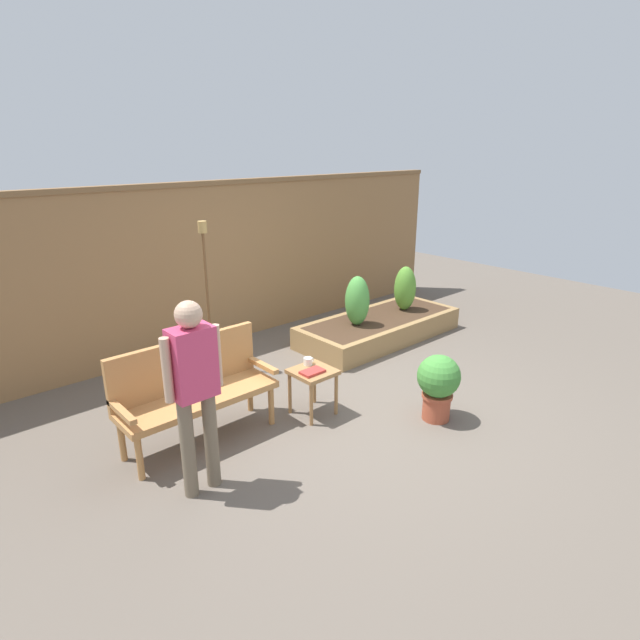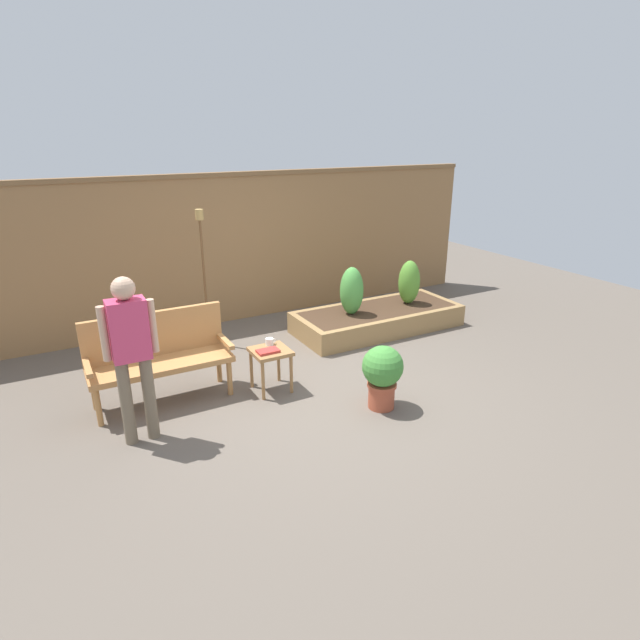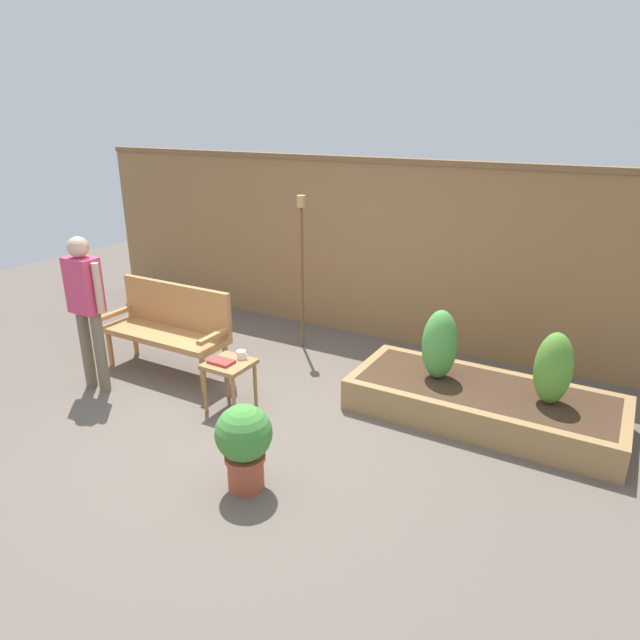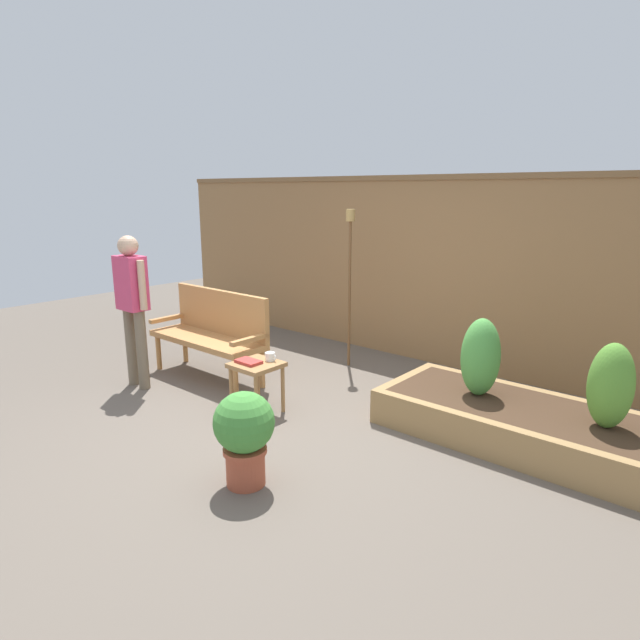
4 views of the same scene
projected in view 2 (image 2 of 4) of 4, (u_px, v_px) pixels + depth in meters
ground_plane at (311, 389)px, 5.75m from camera, size 14.00×14.00×0.00m
fence_back at (226, 249)px, 7.51m from camera, size 8.40×0.14×2.16m
garden_bench at (158, 351)px, 5.39m from camera, size 1.44×0.48×0.94m
side_table at (271, 357)px, 5.61m from camera, size 0.40×0.40×0.48m
cup_on_table at (270, 342)px, 5.70m from camera, size 0.12×0.09×0.08m
book_on_table at (268, 351)px, 5.51m from camera, size 0.23×0.15×0.03m
potted_boxwood at (382, 372)px, 5.25m from camera, size 0.42×0.42×0.67m
raised_planter_bed at (378, 319)px, 7.47m from camera, size 2.40×1.00×0.30m
shrub_near_bench at (352, 291)px, 7.11m from camera, size 0.32×0.32×0.67m
shrub_far_corner at (409, 282)px, 7.56m from camera, size 0.31×0.31×0.64m
tiki_torch at (202, 255)px, 6.58m from camera, size 0.10×0.10×1.79m
person_by_bench at (131, 347)px, 4.50m from camera, size 0.47×0.20×1.56m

